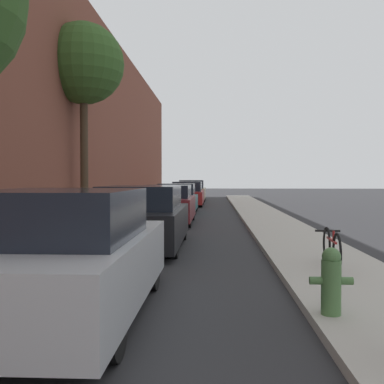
{
  "coord_description": "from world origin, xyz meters",
  "views": [
    {
      "loc": [
        0.81,
        0.73,
        1.65
      ],
      "look_at": [
        0.29,
        11.68,
        1.33
      ],
      "focal_mm": 43.24,
      "sensor_mm": 36.0,
      "label": 1
    }
  ],
  "objects_px": {
    "parked_car_champagne": "(192,191)",
    "parked_car_black": "(143,219)",
    "parked_car_silver": "(64,257)",
    "parked_car_teal": "(177,199)",
    "parked_car_red": "(188,194)",
    "bicycle": "(331,248)",
    "street_tree_far": "(84,65)",
    "fire_hydrant": "(331,280)",
    "parked_car_maroon": "(167,205)"
  },
  "relations": [
    {
      "from": "parked_car_red",
      "to": "parked_car_champagne",
      "type": "distance_m",
      "value": 5.88
    },
    {
      "from": "parked_car_red",
      "to": "bicycle",
      "type": "xyz_separation_m",
      "value": [
        3.61,
        -19.71,
        -0.23
      ]
    },
    {
      "from": "parked_car_champagne",
      "to": "parked_car_black",
      "type": "bearing_deg",
      "value": -90.22
    },
    {
      "from": "parked_car_teal",
      "to": "parked_car_red",
      "type": "relative_size",
      "value": 0.87
    },
    {
      "from": "parked_car_black",
      "to": "parked_car_maroon",
      "type": "height_order",
      "value": "parked_car_black"
    },
    {
      "from": "parked_car_black",
      "to": "parked_car_red",
      "type": "xyz_separation_m",
      "value": [
        0.11,
        16.82,
        -0.01
      ]
    },
    {
      "from": "parked_car_black",
      "to": "parked_car_silver",
      "type": "bearing_deg",
      "value": -90.88
    },
    {
      "from": "parked_car_teal",
      "to": "bicycle",
      "type": "distance_m",
      "value": 14.41
    },
    {
      "from": "parked_car_teal",
      "to": "street_tree_far",
      "type": "relative_size",
      "value": 0.59
    },
    {
      "from": "parked_car_black",
      "to": "bicycle",
      "type": "height_order",
      "value": "parked_car_black"
    },
    {
      "from": "parked_car_maroon",
      "to": "parked_car_silver",
      "type": "bearing_deg",
      "value": -90.39
    },
    {
      "from": "parked_car_silver",
      "to": "parked_car_teal",
      "type": "height_order",
      "value": "parked_car_silver"
    },
    {
      "from": "parked_car_red",
      "to": "parked_car_maroon",
      "type": "bearing_deg",
      "value": -90.6
    },
    {
      "from": "street_tree_far",
      "to": "fire_hydrant",
      "type": "bearing_deg",
      "value": -60.24
    },
    {
      "from": "parked_car_red",
      "to": "street_tree_far",
      "type": "distance_m",
      "value": 13.8
    },
    {
      "from": "parked_car_teal",
      "to": "parked_car_maroon",
      "type": "bearing_deg",
      "value": -89.39
    },
    {
      "from": "parked_car_black",
      "to": "fire_hydrant",
      "type": "height_order",
      "value": "parked_car_black"
    },
    {
      "from": "parked_car_champagne",
      "to": "bicycle",
      "type": "bearing_deg",
      "value": -81.93
    },
    {
      "from": "parked_car_black",
      "to": "street_tree_far",
      "type": "distance_m",
      "value": 6.73
    },
    {
      "from": "parked_car_champagne",
      "to": "bicycle",
      "type": "relative_size",
      "value": 2.89
    },
    {
      "from": "parked_car_silver",
      "to": "parked_car_teal",
      "type": "distance_m",
      "value": 16.51
    },
    {
      "from": "parked_car_silver",
      "to": "parked_car_red",
      "type": "bearing_deg",
      "value": 89.51
    },
    {
      "from": "parked_car_champagne",
      "to": "parked_car_red",
      "type": "bearing_deg",
      "value": -89.8
    },
    {
      "from": "parked_car_teal",
      "to": "parked_car_black",
      "type": "bearing_deg",
      "value": -89.68
    },
    {
      "from": "parked_car_red",
      "to": "bicycle",
      "type": "bearing_deg",
      "value": -79.63
    },
    {
      "from": "parked_car_silver",
      "to": "parked_car_black",
      "type": "distance_m",
      "value": 5.5
    },
    {
      "from": "parked_car_red",
      "to": "bicycle",
      "type": "relative_size",
      "value": 2.81
    },
    {
      "from": "parked_car_black",
      "to": "street_tree_far",
      "type": "relative_size",
      "value": 0.69
    },
    {
      "from": "parked_car_silver",
      "to": "parked_car_black",
      "type": "bearing_deg",
      "value": 89.12
    },
    {
      "from": "parked_car_silver",
      "to": "parked_car_champagne",
      "type": "distance_m",
      "value": 28.2
    },
    {
      "from": "fire_hydrant",
      "to": "parked_car_red",
      "type": "bearing_deg",
      "value": 97.38
    },
    {
      "from": "fire_hydrant",
      "to": "street_tree_far",
      "type": "bearing_deg",
      "value": 119.76
    },
    {
      "from": "parked_car_champagne",
      "to": "parked_car_silver",
      "type": "bearing_deg",
      "value": -90.35
    },
    {
      "from": "parked_car_champagne",
      "to": "fire_hydrant",
      "type": "height_order",
      "value": "parked_car_champagne"
    },
    {
      "from": "parked_car_champagne",
      "to": "street_tree_far",
      "type": "height_order",
      "value": "street_tree_far"
    },
    {
      "from": "parked_car_teal",
      "to": "fire_hydrant",
      "type": "relative_size",
      "value": 5.17
    },
    {
      "from": "parked_car_maroon",
      "to": "parked_car_teal",
      "type": "bearing_deg",
      "value": 90.61
    },
    {
      "from": "parked_car_silver",
      "to": "fire_hydrant",
      "type": "relative_size",
      "value": 5.65
    },
    {
      "from": "parked_car_maroon",
      "to": "fire_hydrant",
      "type": "distance_m",
      "value": 11.91
    },
    {
      "from": "fire_hydrant",
      "to": "parked_car_teal",
      "type": "bearing_deg",
      "value": 100.47
    },
    {
      "from": "parked_car_silver",
      "to": "parked_car_black",
      "type": "height_order",
      "value": "parked_car_silver"
    },
    {
      "from": "parked_car_red",
      "to": "fire_hydrant",
      "type": "relative_size",
      "value": 5.94
    },
    {
      "from": "parked_car_maroon",
      "to": "bicycle",
      "type": "distance_m",
      "value": 9.51
    },
    {
      "from": "parked_car_silver",
      "to": "street_tree_far",
      "type": "distance_m",
      "value": 10.96
    },
    {
      "from": "street_tree_far",
      "to": "fire_hydrant",
      "type": "relative_size",
      "value": 8.72
    },
    {
      "from": "parked_car_teal",
      "to": "parked_car_red",
      "type": "distance_m",
      "value": 5.81
    },
    {
      "from": "fire_hydrant",
      "to": "bicycle",
      "type": "relative_size",
      "value": 0.47
    },
    {
      "from": "parked_car_black",
      "to": "fire_hydrant",
      "type": "relative_size",
      "value": 6.05
    },
    {
      "from": "fire_hydrant",
      "to": "bicycle",
      "type": "distance_m",
      "value": 2.85
    },
    {
      "from": "parked_car_teal",
      "to": "parked_car_silver",
      "type": "bearing_deg",
      "value": -90.08
    }
  ]
}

